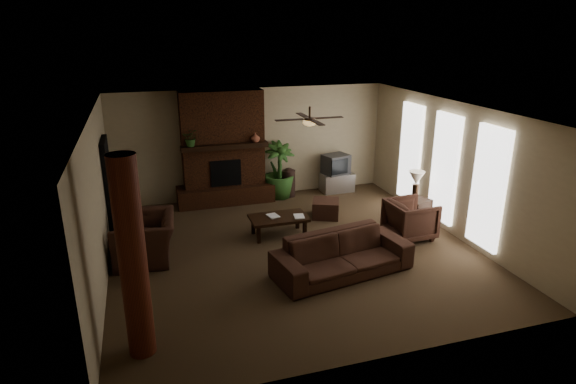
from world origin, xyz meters
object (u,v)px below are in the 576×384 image
object	(u,v)px
armchair_left	(144,231)
ottoman	(326,209)
sofa	(343,248)
floor_vase	(289,180)
armchair_right	(411,218)
lamp_right	(416,180)
coffee_table	(279,219)
log_column	(133,260)
side_table_left	(128,225)
floor_plant	(279,182)
tv_stand	(337,182)
side_table_right	(416,211)
lamp_left	(124,191)

from	to	relation	value
armchair_left	ottoman	distance (m)	4.22
sofa	floor_vase	distance (m)	4.31
armchair_right	lamp_right	size ratio (longest dim) A/B	1.39
sofa	coffee_table	xyz separation A→B (m)	(-0.63, 1.93, -0.12)
log_column	floor_vase	xyz separation A→B (m)	(3.82, 5.55, -0.97)
armchair_left	side_table_left	world-z (taller)	armchair_left
armchair_right	floor_plant	distance (m)	3.80
tv_stand	side_table_right	xyz separation A→B (m)	(0.88, -2.56, 0.03)
log_column	floor_plant	distance (m)	6.66
side_table_left	ottoman	bearing A→B (deg)	-2.13
armchair_right	ottoman	size ratio (longest dim) A/B	1.51
side_table_left	lamp_left	world-z (taller)	lamp_left
lamp_right	ottoman	bearing A→B (deg)	153.79
ottoman	lamp_left	distance (m)	4.49
side_table_right	floor_plant	bearing A→B (deg)	134.62
armchair_right	floor_vase	xyz separation A→B (m)	(-1.65, 3.27, -0.02)
floor_plant	side_table_right	world-z (taller)	floor_plant
ottoman	lamp_left	bearing A→B (deg)	177.21
side_table_right	lamp_right	size ratio (longest dim) A/B	0.85
armchair_left	armchair_right	xyz separation A→B (m)	(5.34, -0.62, -0.11)
armchair_left	ottoman	xyz separation A→B (m)	(4.08, 1.00, -0.37)
lamp_left	armchair_left	bearing A→B (deg)	-74.68
sofa	lamp_right	size ratio (longest dim) A/B	3.85
side_table_right	ottoman	bearing A→B (deg)	153.89
coffee_table	ottoman	size ratio (longest dim) A/B	2.00
floor_vase	sofa	bearing A→B (deg)	-94.33
armchair_left	lamp_right	distance (m)	5.89
sofa	lamp_right	xyz separation A→B (m)	(2.52, 1.76, 0.51)
armchair_left	lamp_left	bearing A→B (deg)	-160.66
sofa	coffee_table	size ratio (longest dim) A/B	2.08
coffee_table	tv_stand	xyz separation A→B (m)	(2.32, 2.36, -0.12)
armchair_right	side_table_left	size ratio (longest dim) A/B	1.65
floor_vase	floor_plant	xyz separation A→B (m)	(-0.27, 0.00, -0.02)
sofa	ottoman	size ratio (longest dim) A/B	4.17
coffee_table	tv_stand	size ratio (longest dim) A/B	1.41
side_table_right	sofa	bearing A→B (deg)	-145.94
coffee_table	floor_plant	size ratio (longest dim) A/B	0.82
floor_vase	floor_plant	bearing A→B (deg)	180.00
floor_plant	side_table_left	distance (m)	4.03
coffee_table	tv_stand	bearing A→B (deg)	45.51
ottoman	side_table_left	distance (m)	4.42
lamp_right	lamp_left	bearing A→B (deg)	169.96
floor_plant	lamp_left	distance (m)	4.05
armchair_left	side_table_left	size ratio (longest dim) A/B	2.35
sofa	side_table_left	xyz separation A→B (m)	(-3.69, 2.81, -0.21)
lamp_right	armchair_left	bearing A→B (deg)	-178.85
sofa	coffee_table	bearing A→B (deg)	98.00
floor_vase	lamp_left	distance (m)	4.30
floor_plant	side_table_left	world-z (taller)	floor_plant
floor_plant	side_table_right	size ratio (longest dim) A/B	2.65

